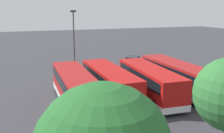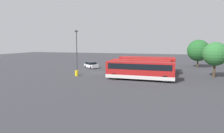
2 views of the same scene
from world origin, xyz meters
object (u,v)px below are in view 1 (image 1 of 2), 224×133
at_px(bus_single_deck_fourth, 75,88).
at_px(waste_bin_yellow, 62,71).
at_px(bus_single_deck_third, 109,83).
at_px(bus_single_deck_near_end, 179,77).
at_px(bus_single_deck_second, 149,81).
at_px(car_hatchback_silver, 132,61).
at_px(lamp_post_tall, 74,37).

height_order(bus_single_deck_fourth, waste_bin_yellow, bus_single_deck_fourth).
bearing_deg(bus_single_deck_third, bus_single_deck_near_end, 178.35).
bearing_deg(bus_single_deck_near_end, bus_single_deck_second, 9.92).
relative_size(bus_single_deck_third, car_hatchback_silver, 2.40).
bearing_deg(lamp_post_tall, bus_single_deck_second, 109.64).
bearing_deg(bus_single_deck_second, bus_single_deck_third, -12.83).
distance_m(bus_single_deck_third, lamp_post_tall, 12.31).
distance_m(bus_single_deck_second, bus_single_deck_fourth, 7.11).
relative_size(lamp_post_tall, waste_bin_yellow, 8.59).
relative_size(bus_single_deck_third, bus_single_deck_fourth, 0.95).
xyz_separation_m(bus_single_deck_third, bus_single_deck_fourth, (3.35, 0.46, 0.00)).
bearing_deg(bus_single_deck_second, lamp_post_tall, -70.36).
bearing_deg(waste_bin_yellow, car_hatchback_silver, -170.76).
distance_m(bus_single_deck_near_end, lamp_post_tall, 14.94).
xyz_separation_m(bus_single_deck_fourth, lamp_post_tall, (-2.56, -12.33, 3.14)).
distance_m(bus_single_deck_second, bus_single_deck_third, 3.85).
relative_size(bus_single_deck_fourth, car_hatchback_silver, 2.53).
xyz_separation_m(bus_single_deck_near_end, bus_single_deck_second, (3.66, 0.64, -0.00)).
bearing_deg(car_hatchback_silver, waste_bin_yellow, 9.24).
bearing_deg(car_hatchback_silver, bus_single_deck_third, 57.74).
bearing_deg(bus_single_deck_near_end, car_hatchback_silver, -92.76).
bearing_deg(bus_single_deck_fourth, car_hatchback_silver, -130.80).
height_order(bus_single_deck_third, bus_single_deck_fourth, same).
bearing_deg(lamp_post_tall, bus_single_deck_fourth, 78.27).
xyz_separation_m(bus_single_deck_third, car_hatchback_silver, (-8.04, -12.74, -0.92)).
bearing_deg(bus_single_deck_third, bus_single_deck_fourth, 7.81).
xyz_separation_m(bus_single_deck_fourth, waste_bin_yellow, (-0.66, -11.45, -1.15)).
bearing_deg(lamp_post_tall, bus_single_deck_third, 93.81).
xyz_separation_m(bus_single_deck_near_end, lamp_post_tall, (8.21, -12.09, 3.14)).
bearing_deg(waste_bin_yellow, bus_single_deck_near_end, 132.05).
bearing_deg(bus_single_deck_second, bus_single_deck_fourth, -3.18).
relative_size(bus_single_deck_near_end, bus_single_deck_third, 1.14).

